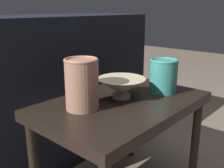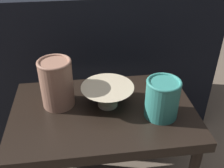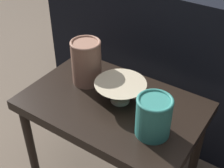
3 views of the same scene
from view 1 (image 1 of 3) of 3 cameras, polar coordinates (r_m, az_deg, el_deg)
name	(u,v)px [view 1 (image 1 of 3)]	position (r m, az deg, el deg)	size (l,w,h in m)	color
table	(123,113)	(1.04, 2.31, -6.42)	(0.66, 0.43, 0.44)	black
couch_backdrop	(39,88)	(1.45, -15.52, -0.89)	(1.21, 0.50, 0.75)	black
bowl	(121,87)	(1.03, 2.05, -0.57)	(0.19, 0.19, 0.08)	#C1B293
vase_textured_left	(82,83)	(0.91, -6.58, 0.16)	(0.12, 0.12, 0.18)	#996B56
vase_colorful_right	(163,75)	(1.12, 11.12, 1.89)	(0.12, 0.12, 0.14)	teal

